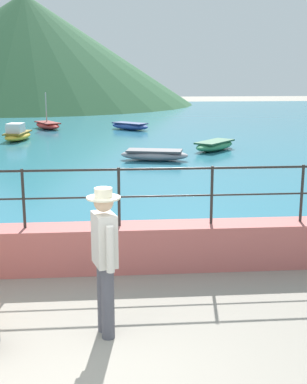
{
  "coord_description": "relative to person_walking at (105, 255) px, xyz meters",
  "views": [
    {
      "loc": [
        0.59,
        -4.44,
        2.99
      ],
      "look_at": [
        1.27,
        3.7,
        1.1
      ],
      "focal_mm": 48.76,
      "sensor_mm": 36.0,
      "label": 1
    }
  ],
  "objects": [
    {
      "name": "person_walking",
      "position": [
        0.0,
        0.0,
        0.0
      ],
      "size": [
        0.38,
        0.55,
        1.75
      ],
      "color": "#4C4C56",
      "rests_on": "ground"
    },
    {
      "name": "hill_main",
      "position": [
        -7.34,
        44.04,
        3.92
      ],
      "size": [
        30.38,
        30.38,
        9.79
      ],
      "primitive_type": "cone",
      "color": "#285633",
      "rests_on": "ground"
    },
    {
      "name": "railing",
      "position": [
        -0.51,
        2.05,
        0.33
      ],
      "size": [
        18.44,
        0.04,
        0.9
      ],
      "color": "#282623",
      "rests_on": "promenade_wall"
    },
    {
      "name": "boat_6",
      "position": [
        1.12,
        21.41,
        -0.72
      ],
      "size": [
        2.3,
        2.22,
        0.36
      ],
      "color": "#2D4C9E",
      "rests_on": "lake_water"
    },
    {
      "name": "boat_0",
      "position": [
        4.05,
        13.88,
        -0.72
      ],
      "size": [
        2.17,
        2.34,
        0.36
      ],
      "color": "#338C59",
      "rests_on": "lake_water"
    },
    {
      "name": "promenade_wall",
      "position": [
        -0.51,
        2.05,
        -0.63
      ],
      "size": [
        20.0,
        0.56,
        0.7
      ],
      "primitive_type": "cube",
      "color": "#BC605B",
      "rests_on": "ground"
    },
    {
      "name": "boat_5",
      "position": [
        1.56,
        11.77,
        -0.72
      ],
      "size": [
        2.44,
        1.39,
        0.36
      ],
      "color": "gray",
      "rests_on": "lake_water"
    },
    {
      "name": "boat_2",
      "position": [
        -3.17,
        22.12,
        -0.72
      ],
      "size": [
        1.87,
        2.45,
        1.87
      ],
      "color": "red",
      "rests_on": "lake_water"
    },
    {
      "name": "lake_water",
      "position": [
        -0.51,
        24.69,
        -0.95
      ],
      "size": [
        64.0,
        44.32,
        0.06
      ],
      "primitive_type": "cube",
      "color": "teal",
      "rests_on": "ground"
    },
    {
      "name": "boat_3",
      "position": [
        -3.95,
        17.52,
        -0.65
      ],
      "size": [
        1.22,
        2.4,
        0.76
      ],
      "color": "gold",
      "rests_on": "lake_water"
    }
  ]
}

